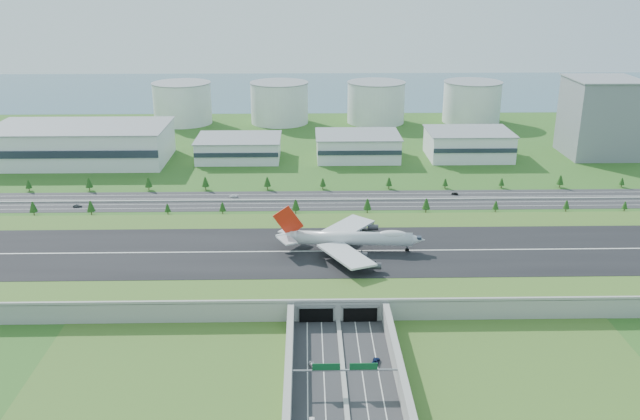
{
  "coord_description": "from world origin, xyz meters",
  "views": [
    {
      "loc": [
        -11.97,
        -281.99,
        128.76
      ],
      "look_at": [
        -5.21,
        35.0,
        15.52
      ],
      "focal_mm": 38.0,
      "sensor_mm": 36.0,
      "label": 1
    }
  ],
  "objects_px": {
    "boeing_747": "(350,238)",
    "car_5": "(455,194)",
    "car_0": "(313,365)",
    "car_7": "(233,196)",
    "car_2": "(376,361)",
    "car_4": "(77,206)",
    "office_tower": "(600,118)",
    "fuel_tank_a": "(182,103)"
  },
  "relations": [
    {
      "from": "boeing_747",
      "to": "car_5",
      "type": "distance_m",
      "value": 125.31
    },
    {
      "from": "car_4",
      "to": "car_7",
      "type": "relative_size",
      "value": 1.0
    },
    {
      "from": "office_tower",
      "to": "car_4",
      "type": "relative_size",
      "value": 11.21
    },
    {
      "from": "office_tower",
      "to": "car_4",
      "type": "xyz_separation_m",
      "value": [
        -343.18,
        -108.82,
        -26.54
      ]
    },
    {
      "from": "office_tower",
      "to": "car_0",
      "type": "xyz_separation_m",
      "value": [
        -210.12,
        -276.77,
        -26.63
      ]
    },
    {
      "from": "car_2",
      "to": "car_0",
      "type": "bearing_deg",
      "value": 23.16
    },
    {
      "from": "car_2",
      "to": "car_7",
      "type": "bearing_deg",
      "value": -51.96
    },
    {
      "from": "car_0",
      "to": "fuel_tank_a",
      "type": "bearing_deg",
      "value": 85.05
    },
    {
      "from": "boeing_747",
      "to": "fuel_tank_a",
      "type": "bearing_deg",
      "value": 116.72
    },
    {
      "from": "car_2",
      "to": "car_4",
      "type": "height_order",
      "value": "car_4"
    },
    {
      "from": "boeing_747",
      "to": "car_2",
      "type": "bearing_deg",
      "value": -82.84
    },
    {
      "from": "fuel_tank_a",
      "to": "car_4",
      "type": "distance_m",
      "value": 225.63
    },
    {
      "from": "boeing_747",
      "to": "car_0",
      "type": "height_order",
      "value": "boeing_747"
    },
    {
      "from": "car_2",
      "to": "office_tower",
      "type": "bearing_deg",
      "value": -106.76
    },
    {
      "from": "car_0",
      "to": "car_7",
      "type": "bearing_deg",
      "value": 83.33
    },
    {
      "from": "office_tower",
      "to": "car_0",
      "type": "distance_m",
      "value": 348.51
    },
    {
      "from": "fuel_tank_a",
      "to": "boeing_747",
      "type": "height_order",
      "value": "fuel_tank_a"
    },
    {
      "from": "boeing_747",
      "to": "car_2",
      "type": "height_order",
      "value": "boeing_747"
    },
    {
      "from": "office_tower",
      "to": "boeing_747",
      "type": "xyz_separation_m",
      "value": [
        -192.39,
        -194.06,
        -13.47
      ]
    },
    {
      "from": "car_0",
      "to": "car_4",
      "type": "bearing_deg",
      "value": 107.77
    },
    {
      "from": "car_7",
      "to": "boeing_747",
      "type": "bearing_deg",
      "value": 40.35
    },
    {
      "from": "car_5",
      "to": "car_7",
      "type": "bearing_deg",
      "value": -72.64
    },
    {
      "from": "fuel_tank_a",
      "to": "car_2",
      "type": "relative_size",
      "value": 10.12
    },
    {
      "from": "boeing_747",
      "to": "car_5",
      "type": "relative_size",
      "value": 16.91
    },
    {
      "from": "fuel_tank_a",
      "to": "car_2",
      "type": "height_order",
      "value": "fuel_tank_a"
    },
    {
      "from": "fuel_tank_a",
      "to": "car_5",
      "type": "relative_size",
      "value": 12.28
    },
    {
      "from": "fuel_tank_a",
      "to": "car_5",
      "type": "bearing_deg",
      "value": -46.18
    },
    {
      "from": "car_7",
      "to": "car_4",
      "type": "bearing_deg",
      "value": -71.63
    },
    {
      "from": "office_tower",
      "to": "boeing_747",
      "type": "distance_m",
      "value": 273.59
    },
    {
      "from": "car_4",
      "to": "car_5",
      "type": "height_order",
      "value": "car_4"
    },
    {
      "from": "car_4",
      "to": "car_7",
      "type": "xyz_separation_m",
      "value": [
        87.48,
        15.63,
        -0.12
      ]
    },
    {
      "from": "car_0",
      "to": "car_2",
      "type": "distance_m",
      "value": 21.89
    },
    {
      "from": "boeing_747",
      "to": "car_7",
      "type": "distance_m",
      "value": 119.82
    },
    {
      "from": "fuel_tank_a",
      "to": "car_4",
      "type": "relative_size",
      "value": 10.19
    },
    {
      "from": "boeing_747",
      "to": "car_2",
      "type": "relative_size",
      "value": 13.94
    },
    {
      "from": "office_tower",
      "to": "fuel_tank_a",
      "type": "height_order",
      "value": "office_tower"
    },
    {
      "from": "car_4",
      "to": "car_0",
      "type": "bearing_deg",
      "value": -150.99
    },
    {
      "from": "office_tower",
      "to": "fuel_tank_a",
      "type": "xyz_separation_m",
      "value": [
        -320.0,
        115.0,
        -10.0
      ]
    },
    {
      "from": "office_tower",
      "to": "car_2",
      "type": "xyz_separation_m",
      "value": [
        -188.33,
        -274.67,
        -26.69
      ]
    },
    {
      "from": "boeing_747",
      "to": "car_2",
      "type": "distance_m",
      "value": 81.79
    },
    {
      "from": "fuel_tank_a",
      "to": "boeing_747",
      "type": "xyz_separation_m",
      "value": [
        127.61,
        -309.06,
        -3.47
      ]
    },
    {
      "from": "car_0",
      "to": "car_2",
      "type": "relative_size",
      "value": 0.9
    }
  ]
}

